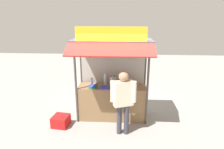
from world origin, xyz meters
name	(u,v)px	position (x,y,z in m)	size (l,w,h in m)	color
ground_plane	(112,117)	(0.00, 0.00, 0.00)	(20.00, 20.00, 0.00)	gray
stall_counter	(112,102)	(0.00, 0.00, 0.50)	(1.93, 0.58, 0.99)	olive
stall_structure	(112,65)	(0.00, 0.11, 1.60)	(2.13, 1.46, 2.67)	#4C4742
water_bottle_right	(122,80)	(0.28, 0.16, 1.13)	(0.08, 0.08, 0.29)	silver
water_bottle_mid_left	(105,80)	(-0.21, 0.15, 1.14)	(0.09, 0.09, 0.31)	silver
water_bottle_center	(114,80)	(0.06, 0.17, 1.12)	(0.07, 0.07, 0.27)	silver
water_bottle_left	(92,82)	(-0.58, 0.07, 1.10)	(0.06, 0.06, 0.22)	silver
water_bottle_rear_center	(111,81)	(-0.02, 0.04, 1.13)	(0.08, 0.08, 0.30)	silver
magazine_stack_front_right	(93,87)	(-0.53, -0.13, 1.02)	(0.21, 0.32, 0.05)	green
magazine_stack_far_right	(126,88)	(0.41, -0.20, 1.03)	(0.26, 0.33, 0.08)	purple
magazine_stack_back_left	(105,88)	(-0.18, -0.19, 1.01)	(0.27, 0.33, 0.04)	purple
banana_bunch_inner_right	(90,55)	(-0.53, -0.39, 1.97)	(0.10, 0.11, 0.31)	#332D23
banana_bunch_rightmost	(80,54)	(-0.80, -0.39, 1.98)	(0.09, 0.09, 0.28)	#332D23
banana_bunch_leftmost	(140,55)	(0.72, -0.39, 1.98)	(0.10, 0.10, 0.29)	#332D23
banana_bunch_inner_left	(122,55)	(0.27, -0.39, 1.97)	(0.11, 0.11, 0.30)	#332D23
vendor_person	(123,98)	(0.32, -0.79, 1.00)	(0.63, 0.36, 1.66)	#383842
plastic_crate	(61,121)	(-1.38, -0.54, 0.15)	(0.42, 0.42, 0.29)	red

